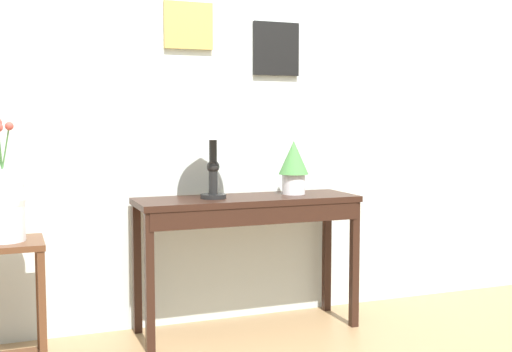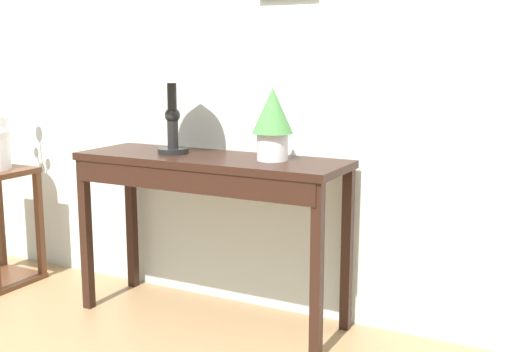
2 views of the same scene
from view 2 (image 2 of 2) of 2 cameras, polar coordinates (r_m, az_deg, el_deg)
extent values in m
cube|color=silver|center=(3.24, -1.18, 13.07)|extent=(9.00, 0.10, 2.80)
cube|color=black|center=(3.02, -4.05, 1.41)|extent=(1.30, 0.42, 0.03)
cube|color=black|center=(2.88, -6.03, -0.45)|extent=(1.23, 0.03, 0.10)
cube|color=black|center=(3.34, -14.67, -5.04)|extent=(0.04, 0.04, 0.76)
cube|color=black|center=(2.69, 5.36, -8.49)|extent=(0.04, 0.04, 0.76)
cube|color=black|center=(3.60, -10.85, -3.77)|extent=(0.04, 0.04, 0.76)
cube|color=black|center=(3.01, 7.98, -6.50)|extent=(0.04, 0.04, 0.76)
cylinder|color=black|center=(3.13, -7.27, 2.22)|extent=(0.15, 0.15, 0.02)
cylinder|color=black|center=(3.12, -7.31, 3.87)|extent=(0.05, 0.05, 0.16)
sphere|color=black|center=(3.11, -7.34, 5.31)|extent=(0.07, 0.07, 0.07)
cylinder|color=black|center=(3.11, -7.38, 6.75)|extent=(0.04, 0.04, 0.16)
cone|color=beige|center=(3.10, -7.46, 10.22)|extent=(0.30, 0.30, 0.22)
cylinder|color=silver|center=(2.89, 1.46, 2.57)|extent=(0.14, 0.14, 0.12)
cone|color=#478442|center=(2.87, 1.47, 5.77)|extent=(0.18, 0.18, 0.20)
cube|color=#56331E|center=(3.97, -21.48, -8.45)|extent=(0.37, 0.37, 0.03)
cube|color=#56331E|center=(4.11, -21.54, -3.37)|extent=(0.04, 0.04, 0.59)
cube|color=#56331E|center=(3.87, -18.43, -3.98)|extent=(0.04, 0.04, 0.59)
camera|label=1|loc=(3.03, -80.66, 1.54)|focal=45.12mm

